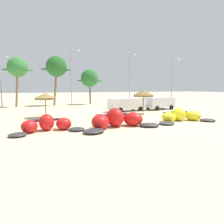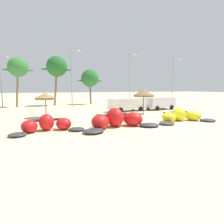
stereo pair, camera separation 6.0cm
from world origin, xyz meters
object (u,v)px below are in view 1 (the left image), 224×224
at_px(beach_umbrella_near_van, 45,96).
at_px(beach_umbrella_middle, 143,93).
at_px(kite_far_left, 47,125).
at_px(palm_left, 18,67).
at_px(kite_left, 117,120).
at_px(lamppost_east, 173,78).
at_px(parked_van, 159,102).
at_px(palm_center_left, 90,78).
at_px(lamppost_west_center, 72,75).
at_px(kite_left_of_center, 181,116).
at_px(lamppost_west, 1,79).
at_px(palm_left_of_gap, 56,67).
at_px(parked_car_second, 126,104).
at_px(lamppost_east_center, 130,76).

bearing_deg(beach_umbrella_near_van, beach_umbrella_middle, -6.03).
bearing_deg(kite_far_left, palm_left, 97.86).
bearing_deg(kite_left, lamppost_east, 42.43).
xyz_separation_m(parked_van, palm_center_left, (-6.98, 13.91, 4.13)).
relative_size(beach_umbrella_near_van, lamppost_west_center, 0.28).
bearing_deg(kite_left_of_center, lamppost_west, 127.97).
relative_size(beach_umbrella_middle, palm_center_left, 0.45).
xyz_separation_m(palm_left_of_gap, lamppost_east, (24.50, -2.94, -1.75)).
bearing_deg(beach_umbrella_near_van, parked_van, 7.13).
xyz_separation_m(beach_umbrella_near_van, beach_umbrella_middle, (11.74, -1.24, 0.28)).
xyz_separation_m(kite_left, parked_car_second, (5.76, 9.94, 0.48)).
height_order(beach_umbrella_near_van, parked_car_second, beach_umbrella_near_van).
bearing_deg(palm_center_left, palm_left, -175.06).
bearing_deg(kite_left, lamppost_west, 115.29).
bearing_deg(palm_center_left, lamppost_west, 179.89).
bearing_deg(palm_center_left, lamppost_east, -10.73).
height_order(kite_far_left, beach_umbrella_middle, beach_umbrella_middle).
height_order(parked_van, parked_car_second, same).
distance_m(beach_umbrella_near_van, lamppost_west, 17.34).
distance_m(kite_left_of_center, palm_left, 28.07).
distance_m(beach_umbrella_middle, palm_left, 22.50).
relative_size(kite_left_of_center, palm_left_of_gap, 0.73).
distance_m(kite_left_of_center, beach_umbrella_middle, 6.70).
relative_size(parked_car_second, lamppost_west_center, 0.56).
xyz_separation_m(kite_left_of_center, beach_umbrella_middle, (-0.50, 6.33, 2.16)).
height_order(palm_center_left, lamppost_east, lamppost_east).
height_order(beach_umbrella_middle, palm_center_left, palm_center_left).
bearing_deg(lamppost_east, parked_van, -136.41).
bearing_deg(lamppost_east_center, palm_left, -175.38).
bearing_deg(lamppost_west, beach_umbrella_near_van, -68.97).
height_order(lamppost_east_center, lamppost_east, lamppost_east_center).
bearing_deg(lamppost_west_center, palm_center_left, 43.75).
xyz_separation_m(kite_left, lamppost_east, (22.45, 20.52, 4.85)).
bearing_deg(kite_left, parked_van, 41.27).
bearing_deg(lamppost_west_center, parked_car_second, -59.90).
xyz_separation_m(palm_left, lamppost_west, (-2.73, 1.16, -1.87)).
bearing_deg(parked_van, lamppost_west_center, 139.37).
bearing_deg(beach_umbrella_near_van, kite_far_left, -92.94).
bearing_deg(kite_left, lamppost_east_center, 60.43).
distance_m(kite_far_left, palm_left_of_gap, 24.00).
relative_size(kite_far_left, lamppost_west_center, 0.57).
relative_size(kite_far_left, parked_car_second, 1.02).
distance_m(palm_left_of_gap, lamppost_west_center, 4.61).
bearing_deg(lamppost_east, beach_umbrella_middle, -138.96).
bearing_deg(beach_umbrella_near_van, palm_center_left, 59.00).
height_order(palm_left, palm_left_of_gap, palm_left_of_gap).
bearing_deg(beach_umbrella_middle, beach_umbrella_near_van, 173.97).
bearing_deg(palm_center_left, palm_left_of_gap, -175.86).
xyz_separation_m(lamppost_west, lamppost_west_center, (11.40, -4.21, 0.57)).
relative_size(parked_van, lamppost_east, 0.51).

